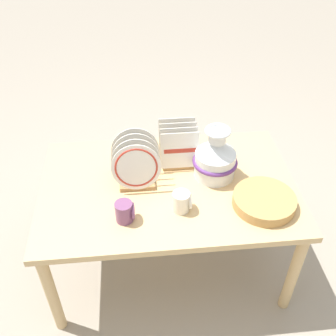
{
  "coord_description": "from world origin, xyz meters",
  "views": [
    {
      "loc": [
        -0.15,
        -1.48,
        1.96
      ],
      "look_at": [
        0.0,
        0.0,
        0.72
      ],
      "focal_mm": 42.0,
      "sensor_mm": 36.0,
      "label": 1
    }
  ],
  "objects_px": {
    "dish_rack_round_plates": "(136,165)",
    "dish_rack_square_plates": "(178,149)",
    "wicker_charger_stack": "(264,201)",
    "ceramic_vase": "(215,157)",
    "mug_cream_glaze": "(182,202)",
    "mug_plum_glaze": "(125,212)"
  },
  "relations": [
    {
      "from": "dish_rack_round_plates",
      "to": "mug_cream_glaze",
      "type": "height_order",
      "value": "dish_rack_round_plates"
    },
    {
      "from": "dish_rack_round_plates",
      "to": "mug_cream_glaze",
      "type": "bearing_deg",
      "value": -46.48
    },
    {
      "from": "wicker_charger_stack",
      "to": "mug_plum_glaze",
      "type": "height_order",
      "value": "mug_plum_glaze"
    },
    {
      "from": "ceramic_vase",
      "to": "dish_rack_square_plates",
      "type": "relative_size",
      "value": 1.3
    },
    {
      "from": "dish_rack_square_plates",
      "to": "mug_plum_glaze",
      "type": "relative_size",
      "value": 2.16
    },
    {
      "from": "dish_rack_square_plates",
      "to": "mug_cream_glaze",
      "type": "relative_size",
      "value": 2.16
    },
    {
      "from": "mug_plum_glaze",
      "to": "mug_cream_glaze",
      "type": "distance_m",
      "value": 0.27
    },
    {
      "from": "dish_rack_square_plates",
      "to": "wicker_charger_stack",
      "type": "height_order",
      "value": "dish_rack_square_plates"
    },
    {
      "from": "dish_rack_round_plates",
      "to": "wicker_charger_stack",
      "type": "height_order",
      "value": "dish_rack_round_plates"
    },
    {
      "from": "dish_rack_round_plates",
      "to": "dish_rack_square_plates",
      "type": "bearing_deg",
      "value": 33.8
    },
    {
      "from": "wicker_charger_stack",
      "to": "mug_cream_glaze",
      "type": "height_order",
      "value": "mug_cream_glaze"
    },
    {
      "from": "ceramic_vase",
      "to": "mug_cream_glaze",
      "type": "relative_size",
      "value": 2.81
    },
    {
      "from": "ceramic_vase",
      "to": "mug_plum_glaze",
      "type": "distance_m",
      "value": 0.54
    },
    {
      "from": "mug_cream_glaze",
      "to": "dish_rack_square_plates",
      "type": "bearing_deg",
      "value": 85.97
    },
    {
      "from": "mug_plum_glaze",
      "to": "ceramic_vase",
      "type": "bearing_deg",
      "value": 30.36
    },
    {
      "from": "dish_rack_round_plates",
      "to": "dish_rack_square_plates",
      "type": "distance_m",
      "value": 0.28
    },
    {
      "from": "dish_rack_round_plates",
      "to": "wicker_charger_stack",
      "type": "distance_m",
      "value": 0.65
    },
    {
      "from": "dish_rack_round_plates",
      "to": "wicker_charger_stack",
      "type": "relative_size",
      "value": 0.88
    },
    {
      "from": "dish_rack_square_plates",
      "to": "mug_plum_glaze",
      "type": "height_order",
      "value": "dish_rack_square_plates"
    },
    {
      "from": "wicker_charger_stack",
      "to": "mug_plum_glaze",
      "type": "distance_m",
      "value": 0.66
    },
    {
      "from": "dish_rack_square_plates",
      "to": "mug_plum_glaze",
      "type": "bearing_deg",
      "value": -125.69
    },
    {
      "from": "wicker_charger_stack",
      "to": "mug_cream_glaze",
      "type": "bearing_deg",
      "value": 178.55
    }
  ]
}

